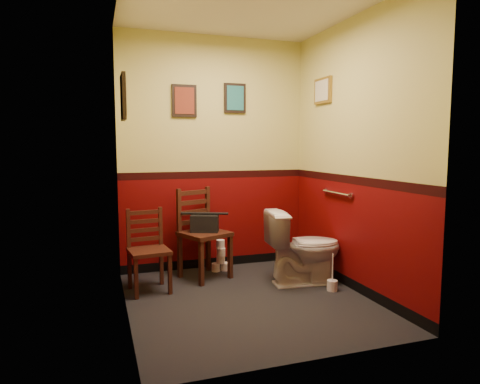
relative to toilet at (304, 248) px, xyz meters
name	(u,v)px	position (x,y,z in m)	size (l,w,h in m)	color
floor	(248,300)	(-0.72, -0.29, -0.38)	(2.20, 2.40, 0.00)	black
ceiling	(249,1)	(-0.72, -0.29, 2.32)	(2.20, 2.40, 0.00)	silver
wall_back	(214,154)	(-0.72, 0.91, 0.97)	(2.20, 2.70, 0.00)	#570506
wall_front	(312,161)	(-0.72, -1.49, 0.97)	(2.20, 2.70, 0.00)	#570506
wall_left	(123,158)	(-1.82, -0.29, 0.97)	(2.40, 2.70, 0.00)	#570506
wall_right	(353,156)	(0.38, -0.29, 0.97)	(2.40, 2.70, 0.00)	#570506
grab_bar	(336,193)	(0.35, -0.04, 0.57)	(0.05, 0.56, 0.06)	silver
framed_print_back_a	(184,101)	(-1.07, 0.89, 1.57)	(0.28, 0.04, 0.36)	black
framed_print_back_b	(235,98)	(-0.47, 0.89, 1.62)	(0.26, 0.04, 0.34)	black
framed_print_left	(123,97)	(-1.80, -0.19, 1.47)	(0.04, 0.30, 0.38)	black
framed_print_right	(323,91)	(0.36, 0.31, 1.67)	(0.04, 0.34, 0.28)	olive
toilet	(304,248)	(0.00, 0.00, 0.00)	(0.44, 0.78, 0.77)	white
toilet_brush	(332,285)	(0.17, -0.30, -0.32)	(0.11, 0.11, 0.38)	silver
chair_left	(148,250)	(-1.57, 0.30, 0.03)	(0.42, 0.42, 0.82)	#431F14
chair_right	(202,233)	(-0.96, 0.56, 0.11)	(0.60, 0.60, 0.98)	#431F14
handbag	(205,223)	(-0.94, 0.52, 0.22)	(0.33, 0.25, 0.22)	black
tp_stack	(221,258)	(-0.71, 0.71, -0.23)	(0.21, 0.13, 0.36)	silver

